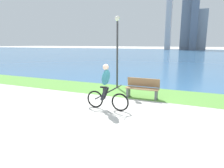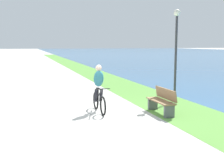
{
  "view_description": "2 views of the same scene",
  "coord_description": "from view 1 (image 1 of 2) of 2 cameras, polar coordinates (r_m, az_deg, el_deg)",
  "views": [
    {
      "loc": [
        2.46,
        -6.44,
        2.45
      ],
      "look_at": [
        -0.58,
        0.61,
        0.86
      ],
      "focal_mm": 31.46,
      "sensor_mm": 36.0,
      "label": 1
    },
    {
      "loc": [
        9.43,
        -2.53,
        2.45
      ],
      "look_at": [
        -0.28,
        0.42,
        1.05
      ],
      "focal_mm": 46.49,
      "sensor_mm": 36.0,
      "label": 2
    }
  ],
  "objects": [
    {
      "name": "ground_plane",
      "position": [
        7.32,
        2.31,
        -7.86
      ],
      "size": [
        300.0,
        300.0,
        0.0
      ],
      "primitive_type": "plane",
      "color": "#B2AFA8"
    },
    {
      "name": "lamppost_tall",
      "position": [
        10.85,
        1.56,
        12.2
      ],
      "size": [
        0.28,
        0.28,
        3.88
      ],
      "color": "#38383D",
      "rests_on": "ground"
    },
    {
      "name": "bay_water_surface",
      "position": [
        51.18,
        20.74,
        8.22
      ],
      "size": [
        300.0,
        80.68,
        0.0
      ],
      "primitive_type": "cube",
      "color": "#386693",
      "rests_on": "ground"
    },
    {
      "name": "grass_strip_bayside",
      "position": [
        10.07,
        8.47,
        -2.49
      ],
      "size": [
        120.0,
        2.54,
        0.01
      ],
      "primitive_type": "cube",
      "color": "#59933D",
      "rests_on": "ground"
    },
    {
      "name": "cyclist_lead",
      "position": [
        7.3,
        -1.67,
        -1.01
      ],
      "size": [
        1.71,
        0.52,
        1.72
      ],
      "color": "black",
      "rests_on": "ground"
    },
    {
      "name": "bench_near_path",
      "position": [
        9.05,
        8.83,
        -1.21
      ],
      "size": [
        1.5,
        0.47,
        0.9
      ],
      "color": "olive",
      "rests_on": "ground"
    },
    {
      "name": "city_skyline_far_shore",
      "position": [
        83.55,
        25.63,
        16.47
      ],
      "size": [
        35.42,
        8.85,
        27.11
      ],
      "color": "#B7B7BC",
      "rests_on": "ground"
    }
  ]
}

